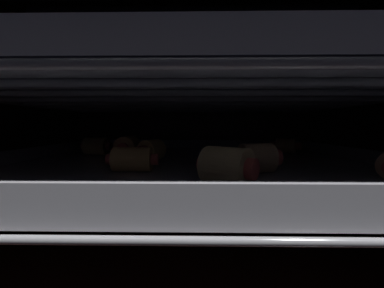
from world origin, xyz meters
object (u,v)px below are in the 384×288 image
at_px(pig_in_blanket_upper_9, 126,95).
at_px(pig_in_blanket_upper_8, 121,77).
at_px(pig_in_blanket_upper_5, 242,87).
at_px(pig_in_blanket_lower_1, 286,146).
at_px(baking_tray_upper, 191,95).
at_px(oven_rack_lower, 191,170).
at_px(pig_in_blanket_upper_2, 271,85).
at_px(pig_in_blanket_lower_3, 227,166).
at_px(pig_in_blanket_upper_0, 52,72).
at_px(pig_in_blanket_upper_6, 309,83).
at_px(pig_in_blanket_upper_10, 189,84).
at_px(pig_in_blanket_upper_3, 98,93).
at_px(oven_rack_upper, 191,101).
at_px(pig_in_blanket_lower_5, 133,159).
at_px(pig_in_blanket_lower_4, 97,146).
at_px(pig_in_blanket_upper_4, 343,69).
at_px(pig_in_blanket_upper_1, 233,79).
at_px(pig_in_blanket_upper_7, 228,56).
at_px(heating_element, 191,13).
at_px(pig_in_blanket_lower_0, 128,147).
at_px(pig_in_blanket_lower_2, 151,150).
at_px(baking_tray_lower, 191,163).
at_px(pig_in_blanket_lower_6, 256,158).

bearing_deg(pig_in_blanket_upper_9, pig_in_blanket_upper_8, -75.71).
bearing_deg(pig_in_blanket_upper_5, pig_in_blanket_upper_8, -158.45).
bearing_deg(pig_in_blanket_lower_1, pig_in_blanket_upper_8, -152.58).
xyz_separation_m(baking_tray_upper, pig_in_blanket_upper_8, (-0.09, -0.03, 0.02)).
height_order(oven_rack_lower, pig_in_blanket_upper_5, pig_in_blanket_upper_5).
bearing_deg(pig_in_blanket_upper_2, pig_in_blanket_lower_1, 57.40).
relative_size(pig_in_blanket_lower_3, pig_in_blanket_upper_0, 1.11).
relative_size(pig_in_blanket_upper_6, pig_in_blanket_upper_8, 0.90).
bearing_deg(pig_in_blanket_upper_10, pig_in_blanket_upper_3, 153.01).
relative_size(pig_in_blanket_upper_2, pig_in_blanket_upper_10, 1.15).
bearing_deg(pig_in_blanket_upper_2, oven_rack_upper, -173.83).
height_order(pig_in_blanket_lower_5, pig_in_blanket_upper_3, pig_in_blanket_upper_3).
bearing_deg(pig_in_blanket_upper_3, pig_in_blanket_lower_4, -75.87).
height_order(oven_rack_lower, pig_in_blanket_upper_4, pig_in_blanket_upper_4).
distance_m(pig_in_blanket_upper_1, pig_in_blanket_upper_3, 0.26).
height_order(pig_in_blanket_lower_1, pig_in_blanket_lower_5, same).
relative_size(pig_in_blanket_lower_3, pig_in_blanket_upper_1, 1.01).
bearing_deg(pig_in_blanket_upper_7, oven_rack_lower, 104.96).
bearing_deg(heating_element, pig_in_blanket_upper_3, 151.45).
xyz_separation_m(pig_in_blanket_lower_0, pig_in_blanket_upper_3, (-0.07, 0.06, 0.09)).
xyz_separation_m(pig_in_blanket_lower_1, pig_in_blanket_lower_3, (-0.14, -0.25, 0.00)).
xyz_separation_m(pig_in_blanket_upper_1, pig_in_blanket_upper_6, (0.12, 0.05, 0.00)).
relative_size(pig_in_blanket_upper_0, pig_in_blanket_upper_8, 0.74).
bearing_deg(pig_in_blanket_upper_1, pig_in_blanket_upper_2, 39.03).
bearing_deg(pig_in_blanket_upper_1, pig_in_blanket_upper_9, 136.24).
bearing_deg(pig_in_blanket_lower_2, pig_in_blanket_lower_5, -94.32).
height_order(pig_in_blanket_lower_0, oven_rack_upper, oven_rack_upper).
relative_size(oven_rack_lower, pig_in_blanket_upper_8, 8.49).
distance_m(pig_in_blanket_upper_2, pig_in_blanket_upper_9, 0.28).
relative_size(heating_element, pig_in_blanket_lower_1, 8.24).
xyz_separation_m(pig_in_blanket_lower_0, pig_in_blanket_lower_2, (0.05, -0.04, -0.00)).
relative_size(pig_in_blanket_lower_3, pig_in_blanket_upper_5, 0.84).
bearing_deg(heating_element, baking_tray_lower, 0.00).
distance_m(pig_in_blanket_lower_2, pig_in_blanket_upper_3, 0.18).
xyz_separation_m(heating_element, pig_in_blanket_lower_6, (0.07, -0.08, -0.19)).
bearing_deg(pig_in_blanket_upper_6, pig_in_blanket_upper_3, 165.79).
bearing_deg(pig_in_blanket_upper_9, pig_in_blanket_lower_3, -59.29).
height_order(baking_tray_upper, pig_in_blanket_upper_2, pig_in_blanket_upper_2).
bearing_deg(pig_in_blanket_lower_0, oven_rack_lower, -19.02).
bearing_deg(pig_in_blanket_lower_5, pig_in_blanket_lower_1, 37.87).
distance_m(pig_in_blanket_lower_1, pig_in_blanket_upper_2, 0.15).
distance_m(pig_in_blanket_lower_2, oven_rack_upper, 0.09).
xyz_separation_m(pig_in_blanket_lower_3, pig_in_blanket_upper_7, (0.00, 0.01, 0.09)).
distance_m(pig_in_blanket_lower_1, pig_in_blanket_upper_5, 0.16).
xyz_separation_m(pig_in_blanket_lower_2, pig_in_blanket_upper_4, (0.22, -0.08, 0.09)).
xyz_separation_m(pig_in_blanket_lower_1, pig_in_blanket_lower_4, (-0.34, -0.04, 0.00)).
xyz_separation_m(pig_in_blanket_lower_5, pig_in_blanket_upper_8, (-0.03, 0.05, 0.10)).
bearing_deg(oven_rack_upper, baking_tray_lower, 0.00).
xyz_separation_m(pig_in_blanket_lower_6, pig_in_blanket_upper_4, (0.09, 0.00, 0.09)).
bearing_deg(oven_rack_lower, pig_in_blanket_lower_3, -76.70).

